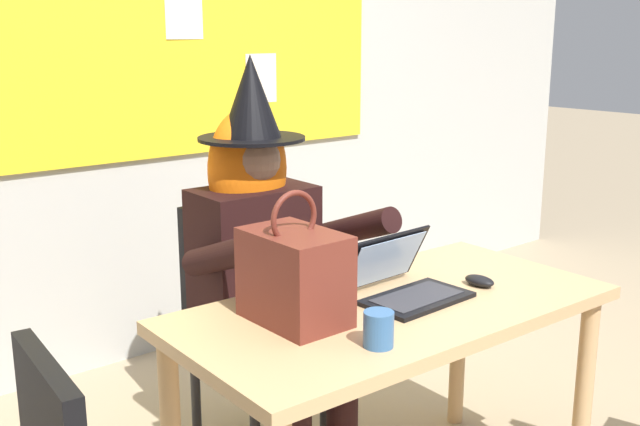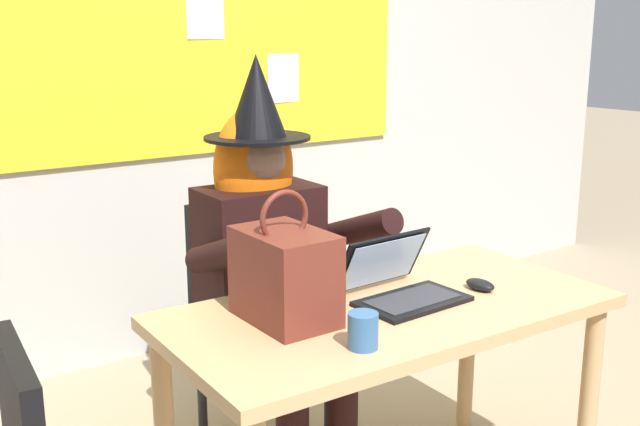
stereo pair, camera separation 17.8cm
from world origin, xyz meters
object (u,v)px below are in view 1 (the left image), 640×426
(chair_at_desk, at_px, (244,309))
(computer_mouse, at_px, (479,281))
(laptop, at_px, (404,283))
(coffee_mug, at_px, (379,329))
(handbag, at_px, (295,276))
(desk_main, at_px, (393,332))
(person_costumed, at_px, (264,242))

(chair_at_desk, height_order, computer_mouse, chair_at_desk)
(laptop, bearing_deg, computer_mouse, -20.40)
(coffee_mug, bearing_deg, handbag, 101.49)
(desk_main, bearing_deg, computer_mouse, -11.35)
(chair_at_desk, bearing_deg, person_costumed, -2.64)
(computer_mouse, relative_size, coffee_mug, 1.09)
(laptop, bearing_deg, person_costumed, 101.42)
(handbag, xyz_separation_m, coffee_mug, (0.06, -0.28, -0.09))
(computer_mouse, relative_size, handbag, 0.28)
(person_costumed, distance_m, computer_mouse, 0.75)
(desk_main, relative_size, chair_at_desk, 1.51)
(laptop, height_order, computer_mouse, laptop)
(chair_at_desk, distance_m, person_costumed, 0.31)
(coffee_mug, bearing_deg, desk_main, 37.68)
(computer_mouse, bearing_deg, coffee_mug, -170.45)
(person_costumed, xyz_separation_m, handbag, (-0.25, -0.50, 0.06))
(desk_main, distance_m, coffee_mug, 0.36)
(chair_at_desk, height_order, person_costumed, person_costumed)
(desk_main, bearing_deg, chair_at_desk, 96.14)
(computer_mouse, bearing_deg, handbag, 163.85)
(desk_main, xyz_separation_m, person_costumed, (-0.07, 0.58, 0.17))
(desk_main, xyz_separation_m, handbag, (-0.32, 0.08, 0.23))
(person_costumed, height_order, handbag, person_costumed)
(person_costumed, height_order, laptop, person_costumed)
(person_costumed, height_order, computer_mouse, person_costumed)
(handbag, bearing_deg, computer_mouse, -12.41)
(coffee_mug, bearing_deg, person_costumed, 76.04)
(desk_main, bearing_deg, person_costumed, 96.84)
(desk_main, distance_m, handbag, 0.40)
(desk_main, relative_size, laptop, 4.03)
(laptop, relative_size, handbag, 0.90)
(person_costumed, bearing_deg, coffee_mug, -12.44)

